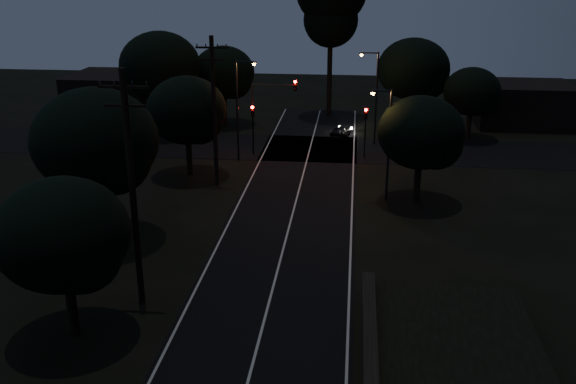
{
  "coord_description": "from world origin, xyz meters",
  "views": [
    {
      "loc": [
        3.69,
        -10.9,
        15.2
      ],
      "look_at": [
        0.0,
        24.0,
        2.5
      ],
      "focal_mm": 40.0,
      "sensor_mm": 36.0,
      "label": 1
    }
  ],
  "objects_px": {
    "signal_right": "(365,123)",
    "signal_mast": "(273,103)",
    "tall_pine": "(331,0)",
    "car": "(340,132)",
    "signal_left": "(253,120)",
    "utility_pole_mid": "(132,187)",
    "streetlight_b": "(374,92)",
    "streetlight_a": "(240,104)",
    "streetlight_c": "(387,137)",
    "utility_pole_far": "(214,109)"
  },
  "relations": [
    {
      "from": "utility_pole_mid",
      "to": "car",
      "type": "distance_m",
      "value": 32.55
    },
    {
      "from": "signal_right",
      "to": "streetlight_b",
      "type": "relative_size",
      "value": 0.51
    },
    {
      "from": "utility_pole_far",
      "to": "signal_right",
      "type": "relative_size",
      "value": 2.56
    },
    {
      "from": "utility_pole_mid",
      "to": "signal_mast",
      "type": "relative_size",
      "value": 1.76
    },
    {
      "from": "utility_pole_mid",
      "to": "tall_pine",
      "type": "relative_size",
      "value": 0.69
    },
    {
      "from": "utility_pole_mid",
      "to": "tall_pine",
      "type": "xyz_separation_m",
      "value": [
        7.0,
        40.0,
        5.83
      ]
    },
    {
      "from": "signal_right",
      "to": "streetlight_c",
      "type": "distance_m",
      "value": 10.18
    },
    {
      "from": "utility_pole_far",
      "to": "streetlight_b",
      "type": "bearing_deg",
      "value": 46.7
    },
    {
      "from": "signal_left",
      "to": "signal_right",
      "type": "xyz_separation_m",
      "value": [
        9.2,
        0.0,
        0.0
      ]
    },
    {
      "from": "signal_left",
      "to": "tall_pine",
      "type": "bearing_deg",
      "value": 69.54
    },
    {
      "from": "signal_mast",
      "to": "streetlight_c",
      "type": "distance_m",
      "value": 13.28
    },
    {
      "from": "signal_left",
      "to": "utility_pole_mid",
      "type": "bearing_deg",
      "value": -93.21
    },
    {
      "from": "streetlight_c",
      "to": "streetlight_a",
      "type": "bearing_deg",
      "value": 144.31
    },
    {
      "from": "utility_pole_far",
      "to": "tall_pine",
      "type": "bearing_deg",
      "value": 73.07
    },
    {
      "from": "utility_pole_mid",
      "to": "signal_left",
      "type": "height_order",
      "value": "utility_pole_mid"
    },
    {
      "from": "signal_left",
      "to": "streetlight_b",
      "type": "relative_size",
      "value": 0.51
    },
    {
      "from": "signal_right",
      "to": "signal_mast",
      "type": "height_order",
      "value": "signal_mast"
    },
    {
      "from": "streetlight_a",
      "to": "car",
      "type": "relative_size",
      "value": 2.54
    },
    {
      "from": "signal_left",
      "to": "signal_mast",
      "type": "distance_m",
      "value": 2.26
    },
    {
      "from": "utility_pole_mid",
      "to": "tall_pine",
      "type": "height_order",
      "value": "tall_pine"
    },
    {
      "from": "signal_right",
      "to": "streetlight_a",
      "type": "relative_size",
      "value": 0.51
    },
    {
      "from": "utility_pole_mid",
      "to": "streetlight_b",
      "type": "height_order",
      "value": "utility_pole_mid"
    },
    {
      "from": "utility_pole_mid",
      "to": "signal_left",
      "type": "bearing_deg",
      "value": 86.79
    },
    {
      "from": "signal_mast",
      "to": "car",
      "type": "relative_size",
      "value": 1.98
    },
    {
      "from": "car",
      "to": "streetlight_b",
      "type": "bearing_deg",
      "value": 161.61
    },
    {
      "from": "signal_left",
      "to": "streetlight_c",
      "type": "xyz_separation_m",
      "value": [
        10.43,
        -9.99,
        1.51
      ]
    },
    {
      "from": "utility_pole_mid",
      "to": "car",
      "type": "bearing_deg",
      "value": 74.74
    },
    {
      "from": "tall_pine",
      "to": "streetlight_a",
      "type": "distance_m",
      "value": 19.41
    },
    {
      "from": "signal_right",
      "to": "streetlight_b",
      "type": "height_order",
      "value": "streetlight_b"
    },
    {
      "from": "streetlight_b",
      "to": "car",
      "type": "distance_m",
      "value": 5.38
    },
    {
      "from": "tall_pine",
      "to": "signal_mast",
      "type": "bearing_deg",
      "value": -104.62
    },
    {
      "from": "signal_right",
      "to": "streetlight_a",
      "type": "height_order",
      "value": "streetlight_a"
    },
    {
      "from": "utility_pole_mid",
      "to": "streetlight_b",
      "type": "relative_size",
      "value": 1.38
    },
    {
      "from": "utility_pole_mid",
      "to": "signal_mast",
      "type": "xyz_separation_m",
      "value": [
        3.09,
        24.99,
        -1.4
      ]
    },
    {
      "from": "streetlight_a",
      "to": "streetlight_b",
      "type": "height_order",
      "value": "same"
    },
    {
      "from": "signal_left",
      "to": "streetlight_a",
      "type": "height_order",
      "value": "streetlight_a"
    },
    {
      "from": "tall_pine",
      "to": "streetlight_c",
      "type": "height_order",
      "value": "tall_pine"
    },
    {
      "from": "streetlight_a",
      "to": "signal_right",
      "type": "bearing_deg",
      "value": 11.34
    },
    {
      "from": "car",
      "to": "tall_pine",
      "type": "bearing_deg",
      "value": -64.13
    },
    {
      "from": "signal_left",
      "to": "utility_pole_far",
      "type": "bearing_deg",
      "value": -99.94
    },
    {
      "from": "tall_pine",
      "to": "car",
      "type": "height_order",
      "value": "tall_pine"
    },
    {
      "from": "utility_pole_far",
      "to": "signal_left",
      "type": "distance_m",
      "value": 8.53
    },
    {
      "from": "signal_right",
      "to": "car",
      "type": "distance_m",
      "value": 6.78
    },
    {
      "from": "tall_pine",
      "to": "streetlight_b",
      "type": "distance_m",
      "value": 13.7
    },
    {
      "from": "utility_pole_mid",
      "to": "streetlight_b",
      "type": "distance_m",
      "value": 31.15
    },
    {
      "from": "signal_left",
      "to": "car",
      "type": "height_order",
      "value": "signal_left"
    },
    {
      "from": "utility_pole_far",
      "to": "signal_mast",
      "type": "height_order",
      "value": "utility_pole_far"
    },
    {
      "from": "streetlight_c",
      "to": "car",
      "type": "bearing_deg",
      "value": 101.9
    },
    {
      "from": "streetlight_a",
      "to": "signal_left",
      "type": "bearing_deg",
      "value": 70.41
    },
    {
      "from": "signal_right",
      "to": "streetlight_b",
      "type": "xyz_separation_m",
      "value": [
        0.71,
        4.01,
        1.8
      ]
    }
  ]
}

